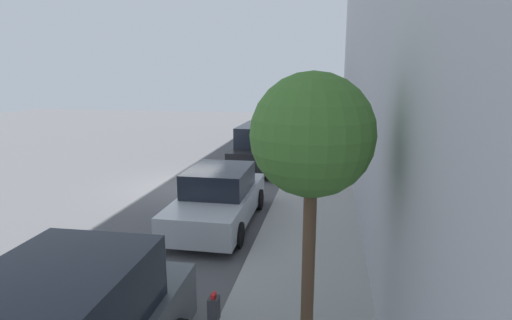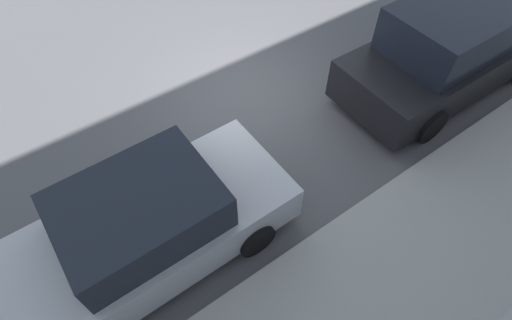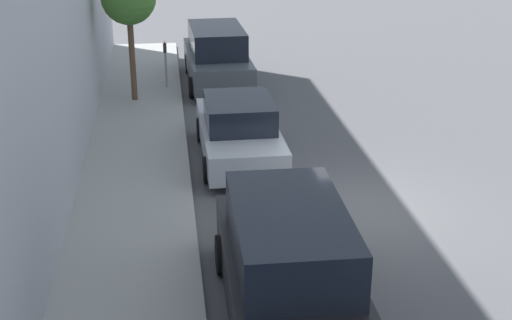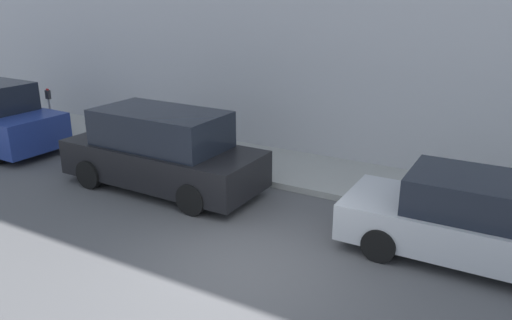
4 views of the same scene
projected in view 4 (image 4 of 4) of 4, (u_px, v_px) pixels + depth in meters
ground_plane at (245, 268)px, 8.54m from camera, size 60.00×60.00×0.00m
sidewalk at (343, 179)px, 12.41m from camera, size 2.49×32.00×0.15m
parked_sedan_second at (473, 221)px, 8.62m from camera, size 1.92×4.51×1.54m
parked_minivan_third at (162, 151)px, 11.76m from camera, size 2.02×4.92×1.90m
parking_meter_far at (49, 105)px, 16.02m from camera, size 0.11×0.15×1.41m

